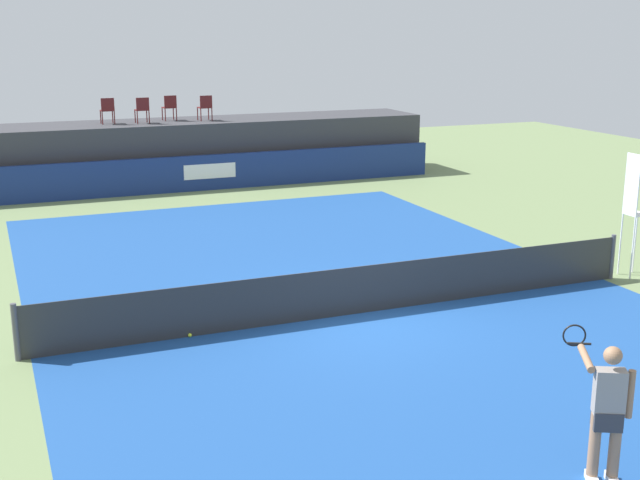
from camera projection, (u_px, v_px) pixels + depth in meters
ground_plane at (301, 273)px, 18.84m from camera, size 48.00×48.00×0.00m
court_inner at (356, 314)px, 16.14m from camera, size 12.00×22.00×0.00m
sponsor_wall at (190, 174)px, 28.11m from camera, size 18.00×0.22×1.20m
spectator_platform at (178, 152)px, 29.60m from camera, size 18.00×2.80×2.20m
spectator_chair_far_left at (107, 110)px, 28.22m from camera, size 0.44×0.44×0.89m
spectator_chair_left at (142, 109)px, 28.41m from camera, size 0.45×0.45×0.89m
spectator_chair_center at (170, 107)px, 29.28m from camera, size 0.46×0.46×0.89m
spectator_chair_right at (205, 107)px, 29.27m from camera, size 0.46×0.46×0.89m
umpire_chair at (634, 207)px, 18.20m from camera, size 0.46×0.46×2.76m
tennis_net at (356, 290)px, 16.03m from camera, size 12.40×0.02×0.95m
net_post_near at (16, 332)px, 13.75m from camera, size 0.10×0.10×1.00m
net_post_far at (612, 257)px, 18.29m from camera, size 0.10×0.10×1.00m
tennis_player at (607, 409)px, 9.95m from camera, size 0.65×1.26×1.77m
tennis_ball at (190, 335)px, 14.91m from camera, size 0.07×0.07×0.07m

